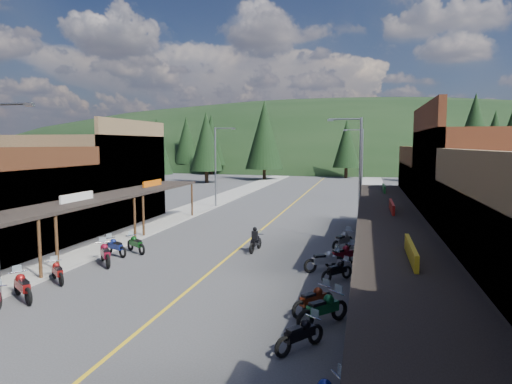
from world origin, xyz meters
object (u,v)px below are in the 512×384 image
Objects in this scene: rider_on_bike at (255,241)px; bike_east_9 at (342,254)px; bike_east_4 at (300,333)px; bike_east_5 at (323,308)px; shop_west_3 at (94,180)px; bike_west_8 at (116,246)px; bike_east_6 at (313,299)px; streetlight_3 at (361,161)px; pine_4 at (431,139)px; streetlight_1 at (217,163)px; pine_10 at (206,141)px; bike_west_6 at (57,271)px; pine_3 at (347,143)px; bike_west_7 at (105,253)px; pine_11 at (474,137)px; shop_west_2 at (3,208)px; bike_east_8 at (324,259)px; shop_east_2 at (507,206)px; pedestrian_east_b at (370,228)px; bike_east_10 at (342,240)px; pine_9 at (494,144)px; pine_7 at (186,140)px; streetlight_2 at (358,174)px; pine_0 at (123,143)px; shop_east_3 at (462,202)px; bike_west_9 at (136,243)px; bike_east_7 at (337,270)px; pine_8 at (157,147)px; pine_2 at (264,135)px; bike_west_5 at (22,285)px.

bike_east_9 is at bearing -17.30° from rider_on_bike.
bike_east_5 is at bearing 113.11° from bike_east_4.
shop_west_3 reaches higher than bike_west_8.
bike_east_4 is at bearing -53.88° from bike_east_6.
streetlight_3 is 0.64× the size of pine_4.
streetlight_1 is 0.69× the size of pine_10.
bike_west_8 reaches higher than bike_west_6.
bike_west_7 is (-9.83, -66.19, -5.82)m from pine_3.
pine_11 reaches higher than bike_east_5.
bike_east_8 is at bearing -1.42° from shop_west_2.
bike_east_5 reaches higher than bike_east_6.
rider_on_bike is at bearing 166.98° from shop_east_2.
bike_east_9 is at bearing 60.88° from pedestrian_east_b.
bike_east_10 is (-7.60, 4.35, -2.86)m from shop_east_2.
pine_11 is at bearing -119.74° from pine_9.
shop_west_2 is at bearing -76.20° from pine_7.
bike_east_4 is (19.30, -9.51, -1.96)m from shop_west_2.
pine_9 is at bearing 107.07° from bike_east_4.
pine_0 is at bearing 131.01° from streetlight_2.
streetlight_1 is at bearing -150.09° from streetlight_3.
bike_east_4 is (-12.45, -67.81, -6.67)m from pine_4.
pedestrian_east_b reaches higher than bike_east_9.
streetlight_1 reaches higher than bike_east_4.
pine_10 is (-31.75, 38.70, 4.25)m from shop_east_3.
bike_west_7 is 1.16× the size of bike_east_4.
bike_west_9 is 1.09× the size of bike_east_7.
bike_west_8 is (-13.31, -6.26, -3.88)m from streetlight_2.
bike_east_8 is at bearing -112.89° from pine_9.
shop_east_2 is at bearing -81.35° from pine_3.
shop_east_2 is at bearing 55.04° from bike_east_7.
rider_on_bike is at bearing -56.78° from pine_8.
pine_2 is at bearing 159.08° from pine_9.
pine_8 is 4.46× the size of bike_west_5.
bike_west_5 is at bearing -120.71° from pine_11.
shop_west_3 is 4.72× the size of bike_west_7.
bike_west_9 is 14.29m from bike_east_5.
pedestrian_east_b is at bearing -46.48° from pine_8.
pine_0 reaches higher than streetlight_1.
shop_east_3 is 11.64m from bike_east_9.
rider_on_bike is (14.95, -6.68, -2.91)m from shop_west_3.
pine_7 is 85.55m from bike_east_7.
shop_east_3 is at bearing -12.52° from bike_west_6.
bike_east_6 is 10.72m from bike_east_10.
bike_west_6 is 13.95m from bike_east_9.
streetlight_1 is 1.00× the size of streetlight_3.
streetlight_2 is 7.92m from bike_east_8.
bike_west_9 is at bearing -136.69° from bike_east_9.
shop_east_2 is at bearing -94.14° from pine_4.
pine_8 is 42.06m from pine_11.
bike_east_4 is (-14.45, -45.81, -6.62)m from pine_11.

